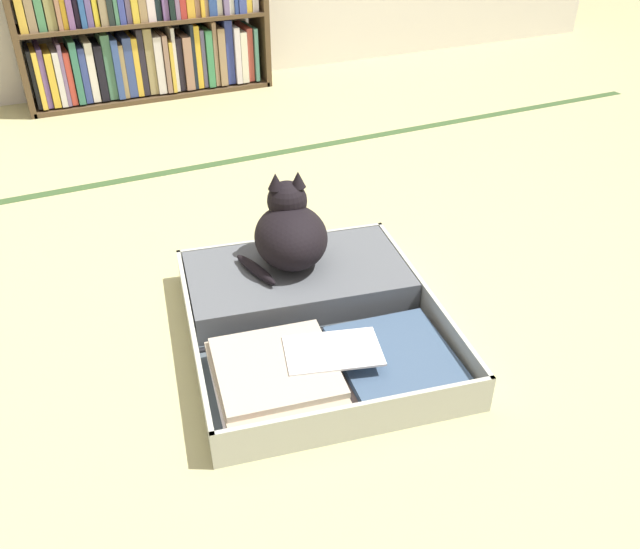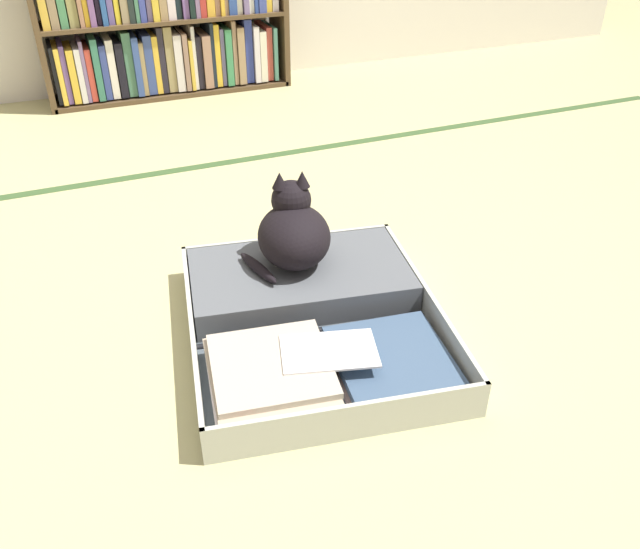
% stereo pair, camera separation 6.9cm
% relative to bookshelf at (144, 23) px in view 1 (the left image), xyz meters
% --- Properties ---
extents(ground_plane, '(10.00, 10.00, 0.00)m').
position_rel_bookshelf_xyz_m(ground_plane, '(-0.04, -2.25, -0.38)').
color(ground_plane, tan).
extents(tatami_border, '(4.80, 0.05, 0.00)m').
position_rel_bookshelf_xyz_m(tatami_border, '(-0.04, -1.06, -0.38)').
color(tatami_border, '#37542A').
rests_on(tatami_border, ground_plane).
extents(bookshelf, '(1.30, 0.27, 0.79)m').
position_rel_bookshelf_xyz_m(bookshelf, '(0.00, 0.00, 0.00)').
color(bookshelf, brown).
rests_on(bookshelf, ground_plane).
extents(open_suitcase, '(0.79, 0.89, 0.11)m').
position_rel_bookshelf_xyz_m(open_suitcase, '(-0.08, -2.27, -0.33)').
color(open_suitcase, '#B7B9AA').
rests_on(open_suitcase, ground_plane).
extents(black_cat, '(0.29, 0.30, 0.27)m').
position_rel_bookshelf_xyz_m(black_cat, '(-0.05, -2.08, -0.18)').
color(black_cat, black).
rests_on(black_cat, open_suitcase).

